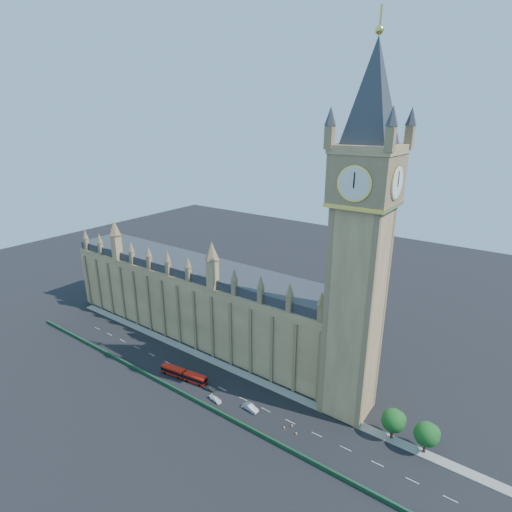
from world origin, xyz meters
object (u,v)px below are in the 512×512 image
Objects in this scene: car_silver at (251,408)px; car_white at (215,399)px; red_bus at (184,374)px; car_grey at (209,388)px.

car_white is (-10.53, -2.83, -0.21)m from car_silver.
red_bus is 4.45× the size of car_grey.
red_bus is 3.96× the size of car_white.
car_white is (15.20, -2.28, -0.86)m from red_bus.
car_grey is 5.52m from car_white.
car_grey is 15.32m from car_silver.
car_grey is 0.89× the size of car_white.
red_bus reaches higher than car_silver.
red_bus is at bearing 89.18° from car_white.
car_grey reaches higher than car_white.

